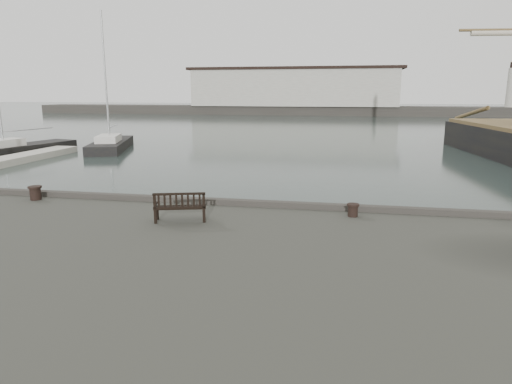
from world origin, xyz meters
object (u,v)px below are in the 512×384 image
bollard_right (353,210)px  yacht_b (11,153)px  bench (180,212)px  yacht_d (111,147)px  bollard_left (35,193)px

bollard_right → yacht_b: bearing=144.5°
bench → bollard_right: size_ratio=4.03×
bench → yacht_d: size_ratio=0.12×
bollard_right → yacht_b: (-27.42, 19.59, -1.50)m
bollard_left → yacht_d: yacht_d is taller
bollard_left → yacht_d: (-10.77, 24.93, -1.56)m
yacht_b → yacht_d: 8.15m
bench → yacht_b: bearing=120.9°
bench → yacht_d: yacht_d is taller
bench → yacht_d: (-16.54, 26.48, -1.59)m
bollard_right → yacht_b: yacht_b is taller
bench → bollard_right: bench is taller
yacht_b → bench: bearing=-30.2°
bench → bollard_right: (4.81, 1.46, -0.08)m
bench → bollard_left: size_ratio=3.26×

